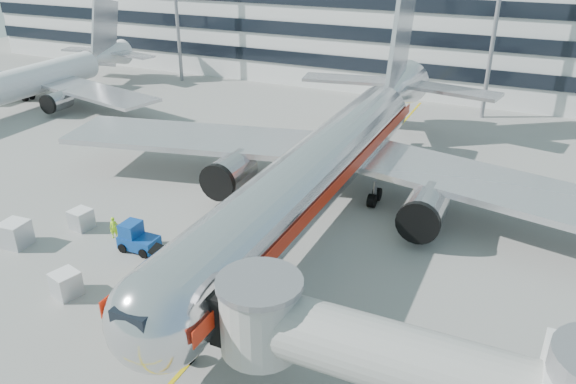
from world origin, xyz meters
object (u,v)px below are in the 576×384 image
at_px(cargo_container_right, 81,219).
at_px(main_jet, 329,159).
at_px(belt_loader, 180,273).
at_px(cargo_container_left, 15,234).
at_px(cargo_container_front, 66,284).
at_px(baggage_tug, 137,238).
at_px(ramp_worker, 114,228).

bearing_deg(cargo_container_right, main_jet, 35.41).
distance_m(belt_loader, cargo_container_left, 13.26).
distance_m(cargo_container_right, cargo_container_front, 8.72).
distance_m(baggage_tug, cargo_container_right, 5.81).
distance_m(main_jet, cargo_container_left, 23.49).
height_order(cargo_container_right, cargo_container_front, cargo_container_front).
xyz_separation_m(belt_loader, cargo_container_front, (-5.52, -4.08, 0.13)).
distance_m(baggage_tug, ramp_worker, 2.65).
height_order(baggage_tug, cargo_container_left, baggage_tug).
bearing_deg(cargo_container_front, baggage_tug, 85.92).
xyz_separation_m(baggage_tug, cargo_container_right, (-5.76, 0.73, -0.12)).
height_order(belt_loader, cargo_container_right, belt_loader).
distance_m(belt_loader, cargo_container_front, 6.87).
xyz_separation_m(baggage_tug, cargo_container_left, (-8.13, -3.16, 0.04)).
bearing_deg(ramp_worker, belt_loader, -49.94).
relative_size(baggage_tug, ramp_worker, 1.67).
relative_size(belt_loader, cargo_container_front, 2.77).
distance_m(belt_loader, cargo_container_right, 11.20).
bearing_deg(belt_loader, cargo_container_front, -143.55).
bearing_deg(cargo_container_right, belt_loader, -14.64).
distance_m(main_jet, belt_loader, 15.03).
bearing_deg(cargo_container_right, baggage_tug, -7.21).
bearing_deg(ramp_worker, cargo_container_left, -176.00).
bearing_deg(cargo_container_left, baggage_tug, 21.21).
relative_size(baggage_tug, cargo_container_front, 1.51).
bearing_deg(cargo_container_front, main_jet, 60.42).
xyz_separation_m(belt_loader, baggage_tug, (-5.08, 2.10, 0.22)).
bearing_deg(ramp_worker, cargo_container_front, -102.91).
bearing_deg(main_jet, cargo_container_right, -144.59).
xyz_separation_m(belt_loader, cargo_container_left, (-13.21, -1.05, 0.26)).
xyz_separation_m(cargo_container_left, ramp_worker, (5.56, 3.79, -0.11)).
bearing_deg(belt_loader, cargo_container_right, 165.36).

